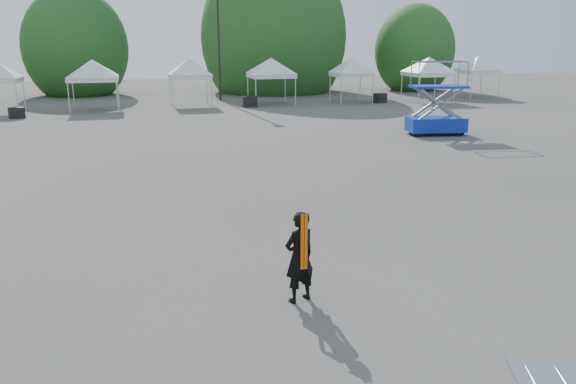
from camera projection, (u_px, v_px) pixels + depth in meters
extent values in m
plane|color=#474442|center=(294.00, 239.00, 13.12)|extent=(120.00, 120.00, 0.00)
cylinder|color=black|center=(219.00, 37.00, 42.48)|extent=(0.16, 0.16, 9.50)
cylinder|color=#382314|center=(79.00, 81.00, 48.12)|extent=(0.36, 0.36, 2.27)
ellipsoid|color=#25541C|center=(76.00, 48.00, 47.39)|extent=(4.16, 4.16, 4.78)
cylinder|color=#382314|center=(274.00, 76.00, 51.38)|extent=(0.36, 0.36, 2.80)
ellipsoid|color=#25541C|center=(274.00, 37.00, 50.49)|extent=(5.12, 5.12, 5.89)
cylinder|color=#382314|center=(413.00, 79.00, 52.87)|extent=(0.36, 0.36, 2.10)
ellipsoid|color=#25541C|center=(414.00, 51.00, 52.20)|extent=(3.84, 3.84, 4.42)
cylinder|color=silver|center=(17.00, 99.00, 35.10)|extent=(0.06, 0.06, 2.00)
cylinder|color=silver|center=(24.00, 95.00, 37.46)|extent=(0.06, 0.06, 2.00)
cylinder|color=silver|center=(69.00, 98.00, 35.38)|extent=(0.06, 0.06, 2.00)
cylinder|color=silver|center=(117.00, 97.00, 36.12)|extent=(0.06, 0.06, 2.00)
cylinder|color=silver|center=(73.00, 94.00, 38.13)|extent=(0.06, 0.06, 2.00)
cylinder|color=silver|center=(118.00, 93.00, 38.87)|extent=(0.06, 0.06, 2.00)
cube|color=silver|center=(93.00, 79.00, 36.85)|extent=(3.15, 3.15, 0.30)
pyramid|color=silver|center=(92.00, 59.00, 36.52)|extent=(4.46, 4.46, 1.10)
cylinder|color=silver|center=(173.00, 94.00, 38.23)|extent=(0.06, 0.06, 2.00)
cylinder|color=silver|center=(212.00, 93.00, 38.90)|extent=(0.06, 0.06, 2.00)
cylinder|color=silver|center=(170.00, 91.00, 40.69)|extent=(0.06, 0.06, 2.00)
cylinder|color=silver|center=(207.00, 90.00, 41.36)|extent=(0.06, 0.06, 2.00)
cube|color=silver|center=(190.00, 76.00, 39.52)|extent=(2.84, 2.84, 0.30)
pyramid|color=silver|center=(189.00, 58.00, 39.19)|extent=(4.01, 4.01, 1.10)
cylinder|color=silver|center=(256.00, 93.00, 39.02)|extent=(0.06, 0.06, 2.00)
cylinder|color=silver|center=(295.00, 92.00, 39.74)|extent=(0.06, 0.06, 2.00)
cylinder|color=silver|center=(248.00, 90.00, 41.70)|extent=(0.06, 0.06, 2.00)
cylinder|color=silver|center=(285.00, 89.00, 42.42)|extent=(0.06, 0.06, 2.00)
cube|color=silver|center=(271.00, 76.00, 40.44)|extent=(3.07, 3.07, 0.30)
pyramid|color=silver|center=(271.00, 58.00, 40.12)|extent=(4.34, 4.34, 1.10)
cylinder|color=silver|center=(341.00, 91.00, 40.56)|extent=(0.06, 0.06, 2.00)
cylinder|color=silver|center=(373.00, 90.00, 41.18)|extent=(0.06, 0.06, 2.00)
cylinder|color=silver|center=(330.00, 88.00, 42.87)|extent=(0.06, 0.06, 2.00)
cylinder|color=silver|center=(360.00, 88.00, 43.49)|extent=(0.06, 0.06, 2.00)
cube|color=silver|center=(351.00, 74.00, 41.75)|extent=(2.67, 2.67, 0.30)
pyramid|color=silver|center=(352.00, 57.00, 41.42)|extent=(3.78, 3.78, 1.10)
cylinder|color=silver|center=(419.00, 90.00, 40.89)|extent=(0.06, 0.06, 2.00)
cylinder|color=silver|center=(454.00, 90.00, 41.62)|extent=(0.06, 0.06, 2.00)
cylinder|color=silver|center=(402.00, 87.00, 43.58)|extent=(0.06, 0.06, 2.00)
cylinder|color=silver|center=(435.00, 87.00, 44.30)|extent=(0.06, 0.06, 2.00)
cube|color=silver|center=(428.00, 74.00, 42.32)|extent=(3.08, 3.08, 0.30)
pyramid|color=silver|center=(429.00, 57.00, 41.99)|extent=(4.35, 4.35, 1.10)
cylinder|color=silver|center=(471.00, 87.00, 44.29)|extent=(0.06, 0.06, 2.00)
cylinder|color=silver|center=(499.00, 86.00, 44.92)|extent=(0.06, 0.06, 2.00)
cylinder|color=silver|center=(454.00, 84.00, 46.63)|extent=(0.06, 0.06, 2.00)
cylinder|color=silver|center=(481.00, 84.00, 47.25)|extent=(0.06, 0.06, 2.00)
cube|color=silver|center=(477.00, 72.00, 45.49)|extent=(2.70, 2.70, 0.30)
pyramid|color=silver|center=(479.00, 56.00, 45.17)|extent=(3.83, 3.83, 1.10)
imported|color=black|center=(299.00, 257.00, 9.77)|extent=(0.71, 0.59, 1.66)
cube|color=#E65904|center=(302.00, 242.00, 9.53)|extent=(0.13, 0.02, 0.99)
cube|color=#0C26A4|center=(436.00, 124.00, 27.60)|extent=(2.93, 1.79, 0.69)
cube|color=#0C26A4|center=(438.00, 87.00, 27.12)|extent=(2.80, 1.71, 0.11)
cylinder|color=black|center=(419.00, 133.00, 27.02)|extent=(0.43, 0.23, 0.41)
cylinder|color=black|center=(460.00, 132.00, 27.23)|extent=(0.43, 0.23, 0.41)
cylinder|color=black|center=(411.00, 129.00, 28.12)|extent=(0.43, 0.23, 0.41)
cylinder|color=black|center=(451.00, 128.00, 28.33)|extent=(0.43, 0.23, 0.41)
cube|color=black|center=(17.00, 113.00, 33.60)|extent=(1.01, 0.91, 0.65)
cube|color=black|center=(250.00, 101.00, 39.35)|extent=(1.07, 0.88, 0.77)
cube|color=black|center=(380.00, 98.00, 42.05)|extent=(1.11, 1.01, 0.70)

